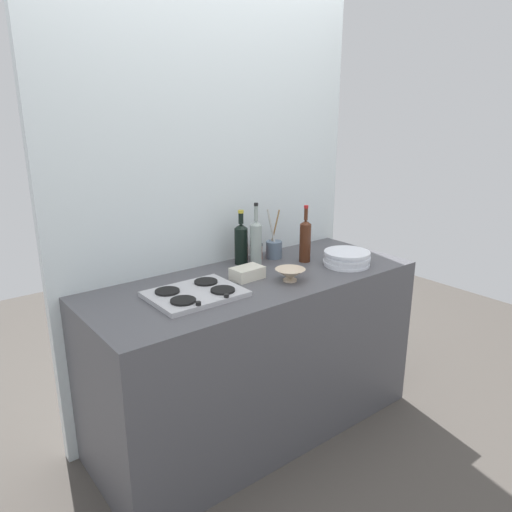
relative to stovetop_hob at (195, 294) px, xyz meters
The scene contains 12 objects.
ground_plane 0.99m from the stovetop_hob, ahead, with size 6.00×6.00×0.00m, color #47423D.
counter_block 0.61m from the stovetop_hob, ahead, with size 1.80×0.70×0.90m, color #4C4C51.
backsplash_panel 0.67m from the stovetop_hob, 46.68° to the left, with size 1.90×0.06×2.54m, color silver.
stovetop_hob is the anchor object (origin of this frame).
plate_stack 0.93m from the stovetop_hob, ahead, with size 0.27×0.27×0.08m.
wine_bottle_leftmost 0.56m from the stovetop_hob, 30.31° to the left, with size 0.08×0.08×0.31m.
wine_bottle_mid_left 0.80m from the stovetop_hob, ahead, with size 0.07×0.07×0.33m.
wine_bottle_mid_right 0.56m from the stovetop_hob, 20.21° to the left, with size 0.06×0.06×0.36m.
mixing_bowl 0.51m from the stovetop_hob, 12.92° to the right, with size 0.16×0.16×0.06m.
butter_dish 0.35m from the stovetop_hob, ahead, with size 0.16×0.11×0.06m, color silver.
utensil_crock 0.74m from the stovetop_hob, 19.86° to the left, with size 0.09×0.09×0.29m.
condiment_jar_front 0.67m from the stovetop_hob, 26.45° to the left, with size 0.07×0.07×0.09m.
Camera 1 is at (-1.48, -1.89, 1.74)m, focal length 34.04 mm.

